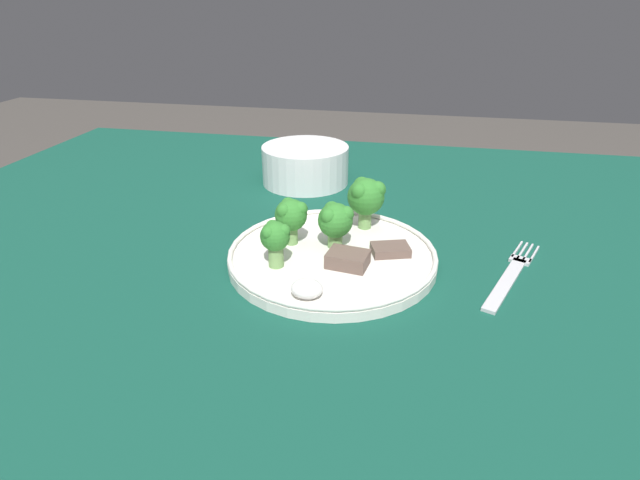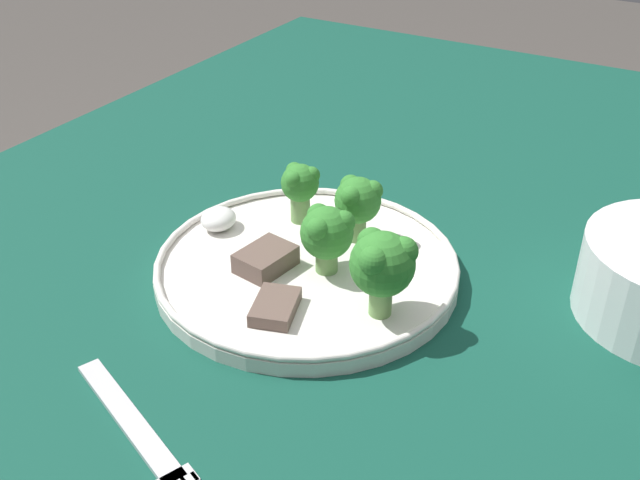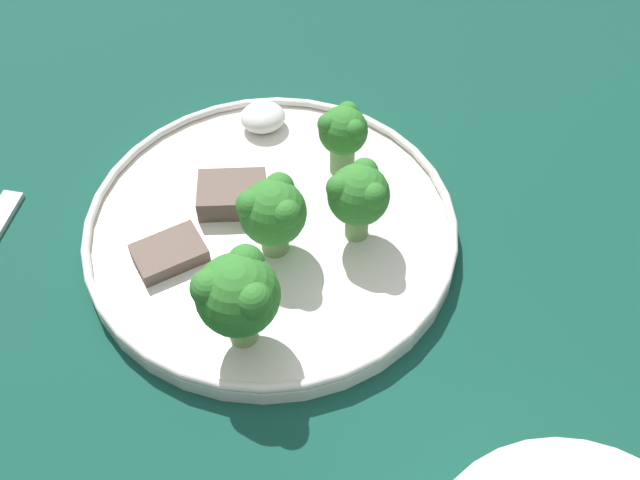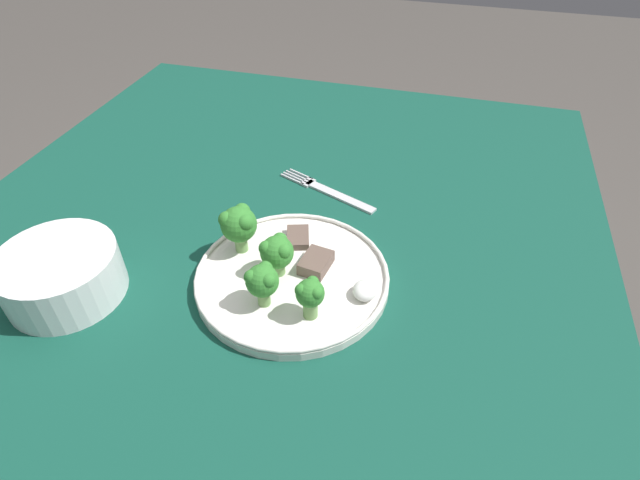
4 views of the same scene
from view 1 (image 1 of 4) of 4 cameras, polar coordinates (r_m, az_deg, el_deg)
The scene contains 11 objects.
table at distance 0.71m, azimuth 0.58°, elevation -5.98°, with size 1.31×0.97×0.70m.
dinner_plate at distance 0.61m, azimuth 1.41°, elevation -1.81°, with size 0.25×0.25×0.02m.
fork at distance 0.62m, azimuth 21.00°, elevation -3.71°, with size 0.09×0.18×0.00m.
cream_bowl at distance 0.86m, azimuth -1.69°, elevation 8.50°, with size 0.15×0.15×0.06m.
broccoli_floret_near_rim_left at distance 0.56m, azimuth -5.15°, elevation 0.25°, with size 0.04×0.03×0.06m.
broccoli_floret_center_left at distance 0.61m, azimuth 1.77°, elevation 2.29°, with size 0.04×0.04×0.06m.
broccoli_floret_back_left at distance 0.66m, azimuth 5.27°, elevation 5.01°, with size 0.05×0.05×0.07m.
broccoli_floret_front_left at distance 0.61m, azimuth -3.34°, elevation 2.88°, with size 0.04×0.04×0.06m.
meat_slice_front_slice at distance 0.58m, azimuth 3.19°, elevation -2.19°, with size 0.05×0.04×0.02m.
meat_slice_middle_slice at distance 0.61m, azimuth 8.05°, elevation -1.10°, with size 0.05×0.04×0.01m.
sauce_dollop at distance 0.52m, azimuth -1.53°, elevation -5.57°, with size 0.03×0.03×0.02m.
Camera 1 is at (0.11, -0.59, 1.00)m, focal length 28.00 mm.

